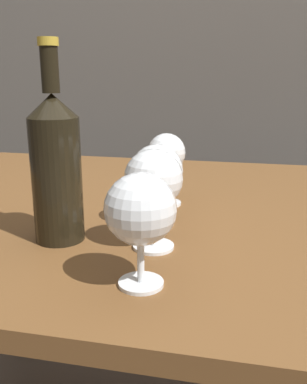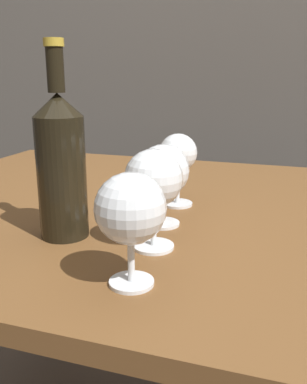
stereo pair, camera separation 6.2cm
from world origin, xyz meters
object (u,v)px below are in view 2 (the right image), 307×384
Objects in this scene: wine_glass_chardonnay at (130,211)px; wine_glass_cabernet at (154,181)px; wine_glass_merlot at (163,172)px; wine_bottle at (61,164)px; wine_glass_amber at (178,155)px.

wine_glass_chardonnay is 0.95× the size of wine_glass_cabernet.
wine_glass_merlot is (-0.02, 0.10, -0.01)m from wine_glass_cabernet.
wine_bottle is at bearing -144.70° from wine_glass_merlot.
wine_glass_amber is (-0.02, 0.22, -0.00)m from wine_glass_cabernet.
wine_glass_merlot is at bearing 35.30° from wine_bottle.
wine_glass_chardonnay is 1.02× the size of wine_glass_merlot.
wine_glass_cabernet is 0.50× the size of wine_bottle.
wine_glass_amber is at bearing 58.63° from wine_bottle.
wine_glass_amber is 0.25m from wine_bottle.
wine_glass_merlot is at bearing 96.59° from wine_glass_chardonnay.
wine_glass_merlot is 0.99× the size of wine_glass_amber.
wine_bottle is (-0.15, 0.00, 0.02)m from wine_glass_cabernet.
wine_glass_chardonnay is 0.34m from wine_glass_amber.
wine_bottle reaches higher than wine_glass_amber.
wine_glass_cabernet is at bearing 94.50° from wine_glass_chardonnay.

